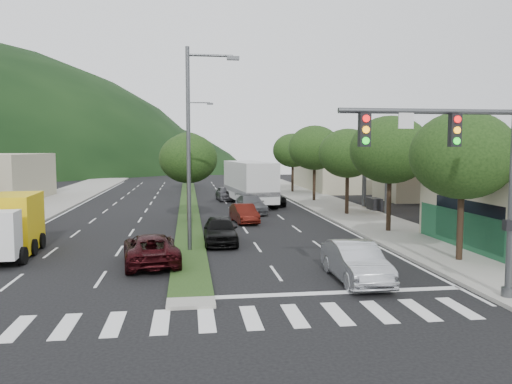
{
  "coord_description": "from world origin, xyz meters",
  "views": [
    {
      "loc": [
        -0.06,
        -16.62,
        5.12
      ],
      "look_at": [
        3.83,
        11.66,
        2.63
      ],
      "focal_mm": 35.0,
      "sensor_mm": 36.0,
      "label": 1
    }
  ],
  "objects": [
    {
      "name": "tree_r_d",
      "position": [
        12.0,
        30.0,
        5.18
      ],
      "size": [
        5.0,
        5.0,
        7.17
      ],
      "color": "black",
      "rests_on": "sidewalk_right"
    },
    {
      "name": "median",
      "position": [
        0.0,
        28.0,
        0.06
      ],
      "size": [
        1.6,
        56.0,
        0.12
      ],
      "primitive_type": "cube",
      "color": "#1B3413",
      "rests_on": "ground"
    },
    {
      "name": "streetlight_mid",
      "position": [
        0.21,
        33.0,
        5.58
      ],
      "size": [
        2.6,
        0.25,
        10.0
      ],
      "color": "#47494C",
      "rests_on": "ground"
    },
    {
      "name": "tree_r_e",
      "position": [
        12.0,
        40.0,
        4.89
      ],
      "size": [
        4.6,
        4.6,
        6.71
      ],
      "color": "black",
      "rests_on": "sidewalk_right"
    },
    {
      "name": "sidewalk_left",
      "position": [
        -13.0,
        25.0,
        0.07
      ],
      "size": [
        6.0,
        90.0,
        0.15
      ],
      "primitive_type": "cube",
      "color": "gray",
      "rests_on": "ground"
    },
    {
      "name": "ground",
      "position": [
        0.0,
        0.0,
        0.0
      ],
      "size": [
        160.0,
        160.0,
        0.0
      ],
      "primitive_type": "plane",
      "color": "black",
      "rests_on": "ground"
    },
    {
      "name": "tree_r_a",
      "position": [
        12.0,
        4.0,
        4.82
      ],
      "size": [
        4.6,
        4.6,
        6.63
      ],
      "color": "black",
      "rests_on": "sidewalk_right"
    },
    {
      "name": "car_queue_a",
      "position": [
        1.65,
        9.93,
        0.75
      ],
      "size": [
        1.84,
        4.41,
        1.49
      ],
      "primitive_type": "imported",
      "rotation": [
        0.0,
        0.0,
        -0.02
      ],
      "color": "black",
      "rests_on": "ground"
    },
    {
      "name": "motorhome",
      "position": [
        5.5,
        28.35,
        2.08
      ],
      "size": [
        4.13,
        10.45,
        3.91
      ],
      "rotation": [
        0.0,
        0.0,
        0.11
      ],
      "color": "silver",
      "rests_on": "ground"
    },
    {
      "name": "tree_med_far",
      "position": [
        0.0,
        44.0,
        5.01
      ],
      "size": [
        4.8,
        4.8,
        6.94
      ],
      "color": "black",
      "rests_on": "median"
    },
    {
      "name": "tree_r_c",
      "position": [
        12.0,
        20.0,
        4.75
      ],
      "size": [
        4.4,
        4.4,
        6.48
      ],
      "color": "black",
      "rests_on": "sidewalk_right"
    },
    {
      "name": "car_queue_c",
      "position": [
        3.79,
        17.35,
        0.65
      ],
      "size": [
        1.8,
        4.05,
        1.29
      ],
      "primitive_type": "imported",
      "rotation": [
        0.0,
        0.0,
        0.11
      ],
      "color": "#44100B",
      "rests_on": "ground"
    },
    {
      "name": "streetlight_near",
      "position": [
        0.21,
        8.0,
        5.58
      ],
      "size": [
        2.6,
        0.25,
        10.0
      ],
      "color": "#47494C",
      "rests_on": "ground"
    },
    {
      "name": "tree_r_b",
      "position": [
        12.0,
        12.0,
        5.04
      ],
      "size": [
        4.8,
        4.8,
        6.94
      ],
      "color": "black",
      "rests_on": "sidewalk_right"
    },
    {
      "name": "traffic_signal",
      "position": [
        9.03,
        -1.54,
        4.65
      ],
      "size": [
        6.12,
        0.4,
        7.0
      ],
      "color": "#47494C",
      "rests_on": "ground"
    },
    {
      "name": "gas_canopy",
      "position": [
        19.0,
        22.0,
        4.65
      ],
      "size": [
        12.2,
        8.2,
        5.25
      ],
      "color": "silver",
      "rests_on": "ground"
    },
    {
      "name": "bldg_right_far",
      "position": [
        19.5,
        44.0,
        2.6
      ],
      "size": [
        10.0,
        16.0,
        5.2
      ],
      "primitive_type": "cube",
      "color": "#B3AE8E",
      "rests_on": "ground"
    },
    {
      "name": "sedan_silver",
      "position": [
        6.34,
        1.61,
        0.76
      ],
      "size": [
        1.61,
        4.6,
        1.51
      ],
      "primitive_type": "imported",
      "rotation": [
        0.0,
        0.0,
        -0.0
      ],
      "color": "#B1B4BA",
      "rests_on": "ground"
    },
    {
      "name": "car_queue_e",
      "position": [
        3.6,
        32.35,
        0.69
      ],
      "size": [
        1.94,
        4.19,
        1.39
      ],
      "primitive_type": "imported",
      "rotation": [
        0.0,
        0.0,
        0.08
      ],
      "color": "#4E4D52",
      "rests_on": "ground"
    },
    {
      "name": "box_truck",
      "position": [
        -8.48,
        8.36,
        1.37
      ],
      "size": [
        2.61,
        5.99,
        2.89
      ],
      "rotation": [
        0.0,
        0.0,
        3.21
      ],
      "color": "silver",
      "rests_on": "ground"
    },
    {
      "name": "suv_maroon",
      "position": [
        -1.71,
        5.55,
        0.69
      ],
      "size": [
        2.89,
        5.2,
        1.37
      ],
      "primitive_type": "imported",
      "rotation": [
        0.0,
        0.0,
        3.27
      ],
      "color": "black",
      "rests_on": "ground"
    },
    {
      "name": "crosswalk",
      "position": [
        0.0,
        -2.0,
        0.01
      ],
      "size": [
        19.0,
        2.2,
        0.01
      ],
      "primitive_type": "cube",
      "color": "silver",
      "rests_on": "ground"
    },
    {
      "name": "car_queue_d",
      "position": [
        7.39,
        27.35,
        0.66
      ],
      "size": [
        2.39,
        4.87,
        1.33
      ],
      "primitive_type": "imported",
      "rotation": [
        0.0,
        0.0,
        -0.04
      ],
      "color": "black",
      "rests_on": "ground"
    },
    {
      "name": "sidewalk_right",
      "position": [
        12.5,
        25.0,
        0.07
      ],
      "size": [
        5.0,
        90.0,
        0.15
      ],
      "primitive_type": "cube",
      "color": "gray",
      "rests_on": "ground"
    },
    {
      "name": "car_queue_b",
      "position": [
        4.86,
        22.35,
        0.71
      ],
      "size": [
        2.4,
        5.05,
        1.42
      ],
      "primitive_type": "imported",
      "rotation": [
        0.0,
        0.0,
        0.09
      ],
      "color": "#54555A",
      "rests_on": "ground"
    },
    {
      "name": "tree_med_near",
      "position": [
        0.0,
        18.0,
        4.43
      ],
      "size": [
        4.0,
        4.0,
        6.02
      ],
      "color": "black",
      "rests_on": "median"
    }
  ]
}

